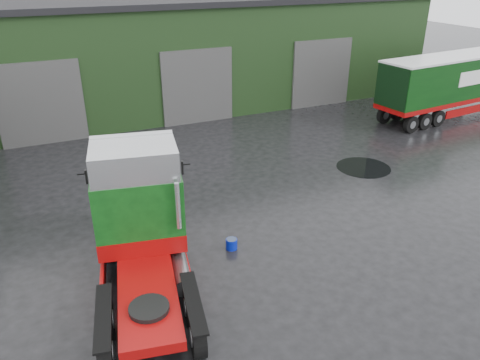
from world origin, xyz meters
name	(u,v)px	position (x,y,z in m)	size (l,w,h in m)	color
ground	(298,263)	(0.00, 0.00, 0.00)	(100.00, 100.00, 0.00)	black
warehouse	(165,48)	(2.00, 20.00, 3.16)	(32.40, 12.40, 6.30)	black
hero_tractor	(142,238)	(-4.50, 0.26, 1.95)	(2.66, 6.26, 3.89)	#0E4313
lorry_right	(455,85)	(15.78, 9.00, 1.76)	(2.32, 13.43, 3.53)	silver
wash_bucket	(232,244)	(-1.48, 1.55, 0.17)	(0.36, 0.36, 0.34)	#0718A2
tree_back_a	(19,12)	(-6.00, 30.00, 4.75)	(4.40, 4.40, 9.50)	black
tree_back_b	(220,17)	(10.00, 30.00, 3.75)	(4.40, 4.40, 7.50)	black
puddle_1	(363,167)	(6.35, 4.95, 0.00)	(2.35, 2.35, 0.01)	black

